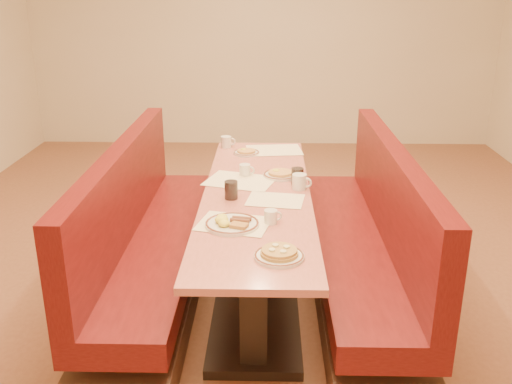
{
  "coord_description": "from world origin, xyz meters",
  "views": [
    {
      "loc": [
        0.07,
        -3.5,
        2.04
      ],
      "look_at": [
        0.0,
        -0.25,
        0.85
      ],
      "focal_mm": 40.0,
      "sensor_mm": 36.0,
      "label": 1
    }
  ],
  "objects_px": {
    "eggs_plate": "(231,223)",
    "soda_tumbler_mid": "(297,176)",
    "booth_left": "(149,246)",
    "coffee_mug_b": "(245,170)",
    "coffee_mug_c": "(300,182)",
    "booth_right": "(365,248)",
    "soda_tumbler_near": "(231,190)",
    "coffee_mug_a": "(271,217)",
    "coffee_mug_d": "(227,142)",
    "diner_table": "(257,245)",
    "pancake_plate": "(279,254)"
  },
  "relations": [
    {
      "from": "coffee_mug_a",
      "to": "pancake_plate",
      "type": "bearing_deg",
      "value": -99.3
    },
    {
      "from": "coffee_mug_c",
      "to": "soda_tumbler_near",
      "type": "bearing_deg",
      "value": -136.82
    },
    {
      "from": "diner_table",
      "to": "coffee_mug_b",
      "type": "height_order",
      "value": "coffee_mug_b"
    },
    {
      "from": "diner_table",
      "to": "coffee_mug_c",
      "type": "relative_size",
      "value": 18.73
    },
    {
      "from": "coffee_mug_c",
      "to": "coffee_mug_d",
      "type": "relative_size",
      "value": 1.08
    },
    {
      "from": "coffee_mug_a",
      "to": "soda_tumbler_near",
      "type": "xyz_separation_m",
      "value": [
        -0.25,
        0.39,
        0.02
      ]
    },
    {
      "from": "booth_right",
      "to": "pancake_plate",
      "type": "xyz_separation_m",
      "value": [
        -0.6,
        -0.93,
        0.41
      ]
    },
    {
      "from": "coffee_mug_a",
      "to": "soda_tumbler_near",
      "type": "distance_m",
      "value": 0.47
    },
    {
      "from": "soda_tumbler_near",
      "to": "diner_table",
      "type": "bearing_deg",
      "value": 33.26
    },
    {
      "from": "coffee_mug_b",
      "to": "diner_table",
      "type": "bearing_deg",
      "value": -66.95
    },
    {
      "from": "coffee_mug_b",
      "to": "soda_tumbler_near",
      "type": "relative_size",
      "value": 0.95
    },
    {
      "from": "coffee_mug_c",
      "to": "soda_tumbler_near",
      "type": "xyz_separation_m",
      "value": [
        -0.44,
        -0.19,
        0.0
      ]
    },
    {
      "from": "soda_tumbler_near",
      "to": "coffee_mug_b",
      "type": "bearing_deg",
      "value": 81.21
    },
    {
      "from": "booth_left",
      "to": "soda_tumbler_near",
      "type": "relative_size",
      "value": 21.37
    },
    {
      "from": "booth_left",
      "to": "eggs_plate",
      "type": "height_order",
      "value": "booth_left"
    },
    {
      "from": "coffee_mug_b",
      "to": "coffee_mug_d",
      "type": "bearing_deg",
      "value": 112.94
    },
    {
      "from": "coffee_mug_b",
      "to": "coffee_mug_c",
      "type": "relative_size",
      "value": 0.83
    },
    {
      "from": "coffee_mug_a",
      "to": "coffee_mug_c",
      "type": "height_order",
      "value": "coffee_mug_c"
    },
    {
      "from": "diner_table",
      "to": "soda_tumbler_mid",
      "type": "bearing_deg",
      "value": 33.85
    },
    {
      "from": "booth_right",
      "to": "coffee_mug_b",
      "type": "height_order",
      "value": "booth_right"
    },
    {
      "from": "booth_right",
      "to": "soda_tumbler_near",
      "type": "height_order",
      "value": "booth_right"
    },
    {
      "from": "coffee_mug_b",
      "to": "soda_tumbler_near",
      "type": "bearing_deg",
      "value": -89.91
    },
    {
      "from": "coffee_mug_c",
      "to": "coffee_mug_a",
      "type": "bearing_deg",
      "value": -87.97
    },
    {
      "from": "eggs_plate",
      "to": "soda_tumbler_mid",
      "type": "height_order",
      "value": "soda_tumbler_mid"
    },
    {
      "from": "coffee_mug_a",
      "to": "coffee_mug_c",
      "type": "relative_size",
      "value": 0.79
    },
    {
      "from": "coffee_mug_c",
      "to": "diner_table",
      "type": "bearing_deg",
      "value": -143.58
    },
    {
      "from": "soda_tumbler_near",
      "to": "coffee_mug_c",
      "type": "bearing_deg",
      "value": 22.87
    },
    {
      "from": "pancake_plate",
      "to": "soda_tumbler_near",
      "type": "xyz_separation_m",
      "value": [
        -0.29,
        0.83,
        0.04
      ]
    },
    {
      "from": "coffee_mug_a",
      "to": "soda_tumbler_mid",
      "type": "distance_m",
      "value": 0.7
    },
    {
      "from": "booth_right",
      "to": "soda_tumbler_near",
      "type": "xyz_separation_m",
      "value": [
        -0.89,
        -0.11,
        0.45
      ]
    },
    {
      "from": "booth_left",
      "to": "coffee_mug_c",
      "type": "distance_m",
      "value": 1.11
    },
    {
      "from": "booth_right",
      "to": "soda_tumbler_near",
      "type": "bearing_deg",
      "value": -173.25
    },
    {
      "from": "booth_right",
      "to": "coffee_mug_a",
      "type": "relative_size",
      "value": 23.68
    },
    {
      "from": "eggs_plate",
      "to": "coffee_mug_a",
      "type": "xyz_separation_m",
      "value": [
        0.23,
        0.05,
        0.02
      ]
    },
    {
      "from": "eggs_plate",
      "to": "coffee_mug_c",
      "type": "distance_m",
      "value": 0.75
    },
    {
      "from": "coffee_mug_d",
      "to": "soda_tumbler_mid",
      "type": "height_order",
      "value": "soda_tumbler_mid"
    },
    {
      "from": "booth_right",
      "to": "diner_table",
      "type": "bearing_deg",
      "value": 180.0
    },
    {
      "from": "booth_left",
      "to": "coffee_mug_d",
      "type": "height_order",
      "value": "booth_left"
    },
    {
      "from": "booth_left",
      "to": "soda_tumbler_mid",
      "type": "bearing_deg",
      "value": 10.3
    },
    {
      "from": "booth_left",
      "to": "booth_right",
      "type": "bearing_deg",
      "value": 0.0
    },
    {
      "from": "coffee_mug_a",
      "to": "coffee_mug_b",
      "type": "bearing_deg",
      "value": 87.63
    },
    {
      "from": "coffee_mug_d",
      "to": "coffee_mug_c",
      "type": "bearing_deg",
      "value": -70.67
    },
    {
      "from": "diner_table",
      "to": "pancake_plate",
      "type": "distance_m",
      "value": 1.02
    },
    {
      "from": "booth_left",
      "to": "booth_right",
      "type": "height_order",
      "value": "same"
    },
    {
      "from": "booth_left",
      "to": "eggs_plate",
      "type": "relative_size",
      "value": 8.12
    },
    {
      "from": "soda_tumbler_mid",
      "to": "booth_left",
      "type": "bearing_deg",
      "value": -169.7
    },
    {
      "from": "coffee_mug_a",
      "to": "coffee_mug_c",
      "type": "xyz_separation_m",
      "value": [
        0.19,
        0.58,
        0.01
      ]
    },
    {
      "from": "coffee_mug_d",
      "to": "soda_tumbler_mid",
      "type": "xyz_separation_m",
      "value": [
        0.55,
        -0.92,
        0.01
      ]
    },
    {
      "from": "booth_right",
      "to": "eggs_plate",
      "type": "distance_m",
      "value": 1.1
    },
    {
      "from": "coffee_mug_a",
      "to": "soda_tumbler_near",
      "type": "relative_size",
      "value": 0.9
    }
  ]
}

